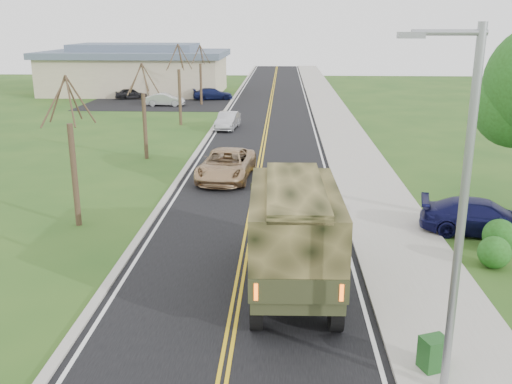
# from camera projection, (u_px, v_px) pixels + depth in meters

# --- Properties ---
(ground) EXTENTS (160.00, 160.00, 0.00)m
(ground) POSITION_uv_depth(u_px,v_px,m) (224.00, 373.00, 13.51)
(ground) COLOR #244918
(ground) RESTS_ON ground
(road) EXTENTS (8.00, 120.00, 0.01)m
(road) POSITION_uv_depth(u_px,v_px,m) (269.00, 114.00, 51.81)
(road) COLOR black
(road) RESTS_ON ground
(curb_right) EXTENTS (0.30, 120.00, 0.12)m
(curb_right) POSITION_uv_depth(u_px,v_px,m) (314.00, 114.00, 51.60)
(curb_right) COLOR #9E998E
(curb_right) RESTS_ON ground
(sidewalk_right) EXTENTS (3.20, 120.00, 0.10)m
(sidewalk_right) POSITION_uv_depth(u_px,v_px,m) (334.00, 114.00, 51.52)
(sidewalk_right) COLOR #9E998E
(sidewalk_right) RESTS_ON ground
(curb_left) EXTENTS (0.30, 120.00, 0.10)m
(curb_left) POSITION_uv_depth(u_px,v_px,m) (223.00, 113.00, 51.99)
(curb_left) COLOR #9E998E
(curb_left) RESTS_ON ground
(street_light) EXTENTS (1.65, 0.22, 8.00)m
(street_light) POSITION_uv_depth(u_px,v_px,m) (458.00, 205.00, 11.55)
(street_light) COLOR gray
(street_light) RESTS_ON ground
(bare_tree_a) EXTENTS (1.93, 2.26, 6.08)m
(bare_tree_a) POSITION_uv_depth(u_px,v_px,m) (73.00, 163.00, 22.66)
(bare_tree_a) COLOR #38281C
(bare_tree_a) RESTS_ON ground
(bare_tree_b) EXTENTS (1.83, 2.14, 5.73)m
(bare_tree_b) POSITION_uv_depth(u_px,v_px,m) (144.00, 118.00, 34.19)
(bare_tree_b) COLOR #38281C
(bare_tree_b) RESTS_ON ground
(bare_tree_c) EXTENTS (2.04, 2.39, 6.42)m
(bare_tree_c) POSITION_uv_depth(u_px,v_px,m) (180.00, 91.00, 45.60)
(bare_tree_c) COLOR #38281C
(bare_tree_c) RESTS_ON ground
(bare_tree_d) EXTENTS (1.88, 2.20, 5.91)m
(bare_tree_d) POSITION_uv_depth(u_px,v_px,m) (201.00, 79.00, 57.15)
(bare_tree_d) COLOR #38281C
(bare_tree_d) RESTS_ON ground
(commercial_building) EXTENTS (25.50, 21.50, 5.65)m
(commercial_building) POSITION_uv_depth(u_px,v_px,m) (137.00, 70.00, 67.07)
(commercial_building) COLOR tan
(commercial_building) RESTS_ON ground
(military_truck) EXTENTS (2.67, 7.21, 3.56)m
(military_truck) POSITION_uv_depth(u_px,v_px,m) (293.00, 227.00, 17.21)
(military_truck) COLOR black
(military_truck) RESTS_ON ground
(suv_champagne) EXTENTS (3.04, 5.77, 1.55)m
(suv_champagne) POSITION_uv_depth(u_px,v_px,m) (226.00, 165.00, 30.10)
(suv_champagne) COLOR tan
(suv_champagne) RESTS_ON ground
(sedan_silver) EXTENTS (1.76, 4.07, 1.30)m
(sedan_silver) POSITION_uv_depth(u_px,v_px,m) (228.00, 121.00, 44.40)
(sedan_silver) COLOR #B8B8BD
(sedan_silver) RESTS_ON ground
(pickup_navy) EXTENTS (5.04, 2.89, 1.38)m
(pickup_navy) POSITION_uv_depth(u_px,v_px,m) (483.00, 217.00, 22.21)
(pickup_navy) COLOR #10113A
(pickup_navy) RESTS_ON ground
(utility_box_near) EXTENTS (0.74, 0.68, 0.80)m
(utility_box_near) POSITION_uv_depth(u_px,v_px,m) (434.00, 353.00, 13.42)
(utility_box_near) COLOR #194619
(utility_box_near) RESTS_ON sidewalk_right
(lot_car_dark) EXTENTS (3.68, 2.11, 1.18)m
(lot_car_dark) POSITION_uv_depth(u_px,v_px,m) (131.00, 94.00, 61.92)
(lot_car_dark) COLOR black
(lot_car_dark) RESTS_ON ground
(lot_car_silver) EXTENTS (3.89, 1.51, 1.26)m
(lot_car_silver) POSITION_uv_depth(u_px,v_px,m) (165.00, 100.00, 56.77)
(lot_car_silver) COLOR silver
(lot_car_silver) RESTS_ON ground
(lot_car_navy) EXTENTS (4.58, 2.69, 1.25)m
(lot_car_navy) POSITION_uv_depth(u_px,v_px,m) (213.00, 94.00, 61.42)
(lot_car_navy) COLOR #10173E
(lot_car_navy) RESTS_ON ground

